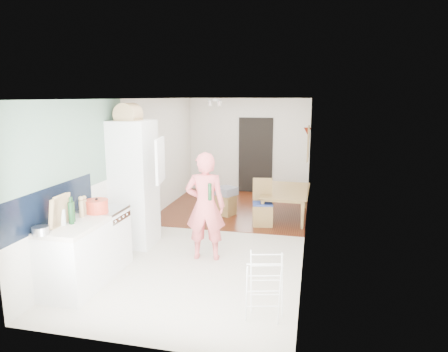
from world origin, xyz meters
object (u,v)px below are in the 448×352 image
at_px(drying_rack, 265,289).
at_px(stool, 226,205).
at_px(person, 205,197).
at_px(dining_table, 287,205).
at_px(dining_chair, 263,203).

bearing_deg(drying_rack, stool, 94.86).
relative_size(person, dining_table, 1.41).
xyz_separation_m(dining_table, drying_rack, (0.02, -4.10, 0.12)).
height_order(person, stool, person).
height_order(dining_table, dining_chair, dining_chair).
bearing_deg(stool, dining_table, 7.37).
relative_size(person, stool, 4.48).
bearing_deg(person, stool, -93.39).
bearing_deg(dining_table, person, 157.26).
distance_m(dining_table, drying_rack, 4.10).
bearing_deg(person, drying_rack, 117.81).
relative_size(dining_chair, stool, 2.06).
bearing_deg(person, dining_chair, -118.00).
xyz_separation_m(stool, drying_rack, (1.33, -3.93, 0.15)).
bearing_deg(stool, person, -85.35).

